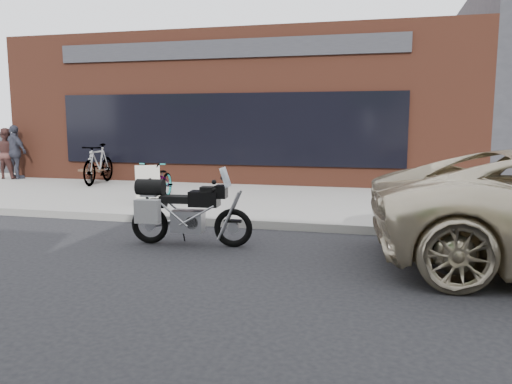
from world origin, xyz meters
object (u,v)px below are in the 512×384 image
Objects in this scene: motorcycle at (182,211)px; cafe_table at (91,170)px; cafe_patron_left at (6,153)px; sandwich_sign at (148,184)px; cafe_patron_right at (15,152)px; bicycle_rear at (98,164)px; bicycle_front at (160,181)px.

motorcycle reaches higher than cafe_table.
cafe_table is 0.46× the size of cafe_patron_left.
motorcycle reaches higher than sandwich_sign.
cafe_patron_right reaches higher than motorcycle.
motorcycle is 10.25m from cafe_patron_left.
bicycle_rear is at bearing 108.00° from sandwich_sign.
bicycle_front is 3.74m from bicycle_rear.
cafe_patron_left is at bearing 14.90° from cafe_patron_right.
cafe_patron_right reaches higher than sandwich_sign.
bicycle_rear is at bearing -4.87° from cafe_table.
bicycle_front is 0.88× the size of bicycle_rear.
bicycle_rear is at bearing -174.29° from cafe_patron_right.
motorcycle is 3.29m from sandwich_sign.
motorcycle is at bearing 157.95° from cafe_patron_right.
cafe_patron_right reaches higher than cafe_patron_left.
cafe_patron_right is at bearing 164.23° from bicycle_rear.
cafe_patron_right reaches higher than bicycle_rear.
cafe_patron_right is at bearing 170.44° from cafe_table.
motorcycle is 2.35× the size of sandwich_sign.
cafe_table is (-3.16, 2.83, -0.04)m from sandwich_sign.
cafe_table is 0.43× the size of cafe_patron_right.
cafe_patron_right is (-3.18, 0.51, 0.26)m from bicycle_rear.
bicycle_rear is 3.55m from cafe_patron_left.
cafe_table is at bearing -174.67° from cafe_patron_right.
cafe_patron_left is (-6.45, 2.81, 0.34)m from bicycle_front.
cafe_table is (-3.20, 2.32, -0.06)m from bicycle_front.
cafe_patron_right is (0.32, 0.00, 0.05)m from cafe_patron_left.
cafe_patron_left is (-3.50, 0.51, 0.22)m from bicycle_rear.
sandwich_sign is (-0.05, -0.51, -0.02)m from bicycle_front.
bicycle_rear is 1.21× the size of cafe_patron_left.
cafe_patron_left is 0.95× the size of cafe_patron_right.
bicycle_front is 7.04m from cafe_patron_left.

